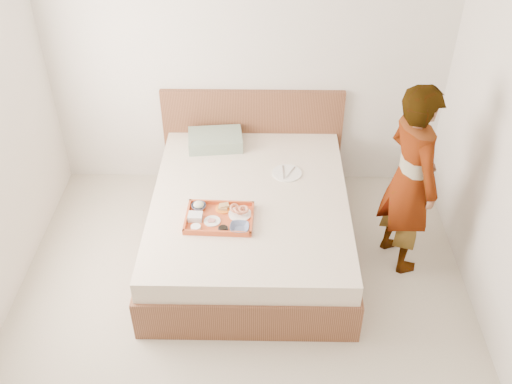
{
  "coord_description": "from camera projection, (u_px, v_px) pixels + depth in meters",
  "views": [
    {
      "loc": [
        0.16,
        -2.63,
        3.38
      ],
      "look_at": [
        0.1,
        0.9,
        0.65
      ],
      "focal_mm": 40.82,
      "sensor_mm": 36.0,
      "label": 1
    }
  ],
  "objects": [
    {
      "name": "cheese_round",
      "position": [
        196.0,
        227.0,
        4.28
      ],
      "size": [
        0.08,
        0.08,
        0.03
      ],
      "primitive_type": "cylinder",
      "rotation": [
        0.0,
        0.0,
        -0.04
      ],
      "color": "white",
      "rests_on": "tray"
    },
    {
      "name": "dinner_plate",
      "position": [
        287.0,
        173.0,
        4.86
      ],
      "size": [
        0.31,
        0.31,
        0.01
      ],
      "primitive_type": "cylinder",
      "rotation": [
        0.0,
        0.0,
        -0.29
      ],
      "color": "white",
      "rests_on": "bed"
    },
    {
      "name": "bed",
      "position": [
        250.0,
        221.0,
        4.78
      ],
      "size": [
        1.65,
        2.0,
        0.53
      ],
      "primitive_type": "cube",
      "color": "brown",
      "rests_on": "ground"
    },
    {
      "name": "bread_plate",
      "position": [
        223.0,
        209.0,
        4.47
      ],
      "size": [
        0.13,
        0.13,
        0.01
      ],
      "primitive_type": "cylinder",
      "rotation": [
        0.0,
        0.0,
        -0.04
      ],
      "color": "orange",
      "rests_on": "tray"
    },
    {
      "name": "wall_back",
      "position": [
        247.0,
        52.0,
        4.94
      ],
      "size": [
        3.5,
        0.01,
        2.6
      ],
      "primitive_type": "cube",
      "color": "silver",
      "rests_on": "ground"
    },
    {
      "name": "sauce_dish",
      "position": [
        223.0,
        229.0,
        4.26
      ],
      "size": [
        0.08,
        0.08,
        0.03
      ],
      "primitive_type": "cylinder",
      "rotation": [
        0.0,
        0.0,
        -0.04
      ],
      "color": "black",
      "rests_on": "tray"
    },
    {
      "name": "salad_bowl",
      "position": [
        199.0,
        206.0,
        4.47
      ],
      "size": [
        0.12,
        0.12,
        0.03
      ],
      "primitive_type": "imported",
      "rotation": [
        0.0,
        0.0,
        -0.04
      ],
      "color": "#16294C",
      "rests_on": "tray"
    },
    {
      "name": "headboard",
      "position": [
        253.0,
        137.0,
        5.42
      ],
      "size": [
        1.65,
        0.06,
        0.95
      ],
      "primitive_type": "cube",
      "color": "brown",
      "rests_on": "ground"
    },
    {
      "name": "navy_bowl_big",
      "position": [
        240.0,
        228.0,
        4.27
      ],
      "size": [
        0.15,
        0.15,
        0.04
      ],
      "primitive_type": "imported",
      "rotation": [
        0.0,
        0.0,
        -0.04
      ],
      "color": "#16294C",
      "rests_on": "tray"
    },
    {
      "name": "plastic_tub",
      "position": [
        195.0,
        217.0,
        4.36
      ],
      "size": [
        0.11,
        0.09,
        0.05
      ],
      "primitive_type": "cube",
      "rotation": [
        0.0,
        0.0,
        -0.04
      ],
      "color": "silver",
      "rests_on": "tray"
    },
    {
      "name": "ground",
      "position": [
        240.0,
        341.0,
        4.15
      ],
      "size": [
        3.5,
        4.0,
        0.01
      ],
      "primitive_type": "cube",
      "color": "beige",
      "rests_on": "ground"
    },
    {
      "name": "pillow",
      "position": [
        215.0,
        140.0,
        5.17
      ],
      "size": [
        0.5,
        0.37,
        0.11
      ],
      "primitive_type": "cube",
      "rotation": [
        0.0,
        0.0,
        0.11
      ],
      "color": "gray",
      "rests_on": "bed"
    },
    {
      "name": "person",
      "position": [
        410.0,
        180.0,
        4.35
      ],
      "size": [
        0.56,
        0.67,
        1.58
      ],
      "primitive_type": "imported",
      "rotation": [
        0.0,
        0.0,
        1.92
      ],
      "color": "white",
      "rests_on": "ground"
    },
    {
      "name": "meat_plate",
      "position": [
        212.0,
        221.0,
        4.35
      ],
      "size": [
        0.13,
        0.13,
        0.01
      ],
      "primitive_type": "cylinder",
      "rotation": [
        0.0,
        0.0,
        -0.04
      ],
      "color": "white",
      "rests_on": "tray"
    },
    {
      "name": "prawn_plate",
      "position": [
        240.0,
        214.0,
        4.41
      ],
      "size": [
        0.18,
        0.18,
        0.01
      ],
      "primitive_type": "cylinder",
      "rotation": [
        0.0,
        0.0,
        -0.04
      ],
      "color": "white",
      "rests_on": "tray"
    },
    {
      "name": "tray",
      "position": [
        219.0,
        218.0,
        4.37
      ],
      "size": [
        0.52,
        0.39,
        0.05
      ],
      "primitive_type": "cube",
      "rotation": [
        0.0,
        0.0,
        -0.04
      ],
      "color": "#C74319",
      "rests_on": "bed"
    }
  ]
}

